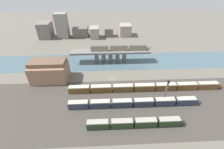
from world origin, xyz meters
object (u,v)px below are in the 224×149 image
Objects in this scene: train_yard_near at (136,123)px; warehouse_building at (50,70)px; train_on_bridge at (121,48)px; train_yard_mid at (135,103)px; train_yard_far at (147,87)px; signal_tower at (166,92)px.

train_yard_near is 60.35m from warehouse_building.
train_yard_near is (1.46, -58.28, -8.85)m from train_on_bridge.
train_yard_mid is (3.15, -46.14, -8.86)m from train_on_bridge.
train_yard_far is at bearing 53.26° from train_yard_mid.
train_yard_far is 12.62m from signal_tower.
train_yard_mid is 4.93× the size of signal_tower.
warehouse_building is at bearing 160.04° from signal_tower.
train_on_bridge is at bearing 91.43° from train_yard_near.
train_yard_near reaches higher than train_yard_mid.
train_on_bridge is at bearing 24.40° from warehouse_building.
train_yard_near is 26.07m from train_yard_far.
signal_tower is at bearing -67.04° from train_on_bridge.
signal_tower is (6.71, -9.55, 4.78)m from train_yard_far.
warehouse_building is at bearing 166.55° from train_yard_far.
train_yard_near is at bearing -140.15° from signal_tower.
train_on_bridge reaches higher than train_yard_far.
warehouse_building reaches higher than train_yard_mid.
train_yard_far is (11.91, -34.40, -8.82)m from train_on_bridge.
train_yard_far is 59.22m from warehouse_building.
train_on_bridge is 37.46m from train_yard_far.
warehouse_building is (-48.68, 25.48, 4.33)m from train_yard_mid.
train_yard_near is 3.21× the size of signal_tower.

